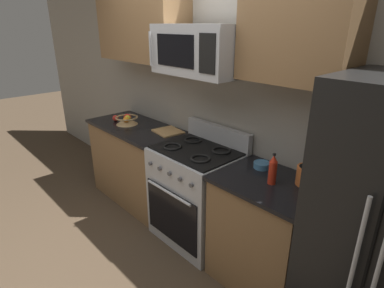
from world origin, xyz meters
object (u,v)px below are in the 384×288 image
at_px(bottle_hot_sauce, 273,170).
at_px(prep_bowl, 262,165).
at_px(apple_loose, 115,118).
at_px(range_oven, 196,194).
at_px(fruit_basket, 127,120).
at_px(microwave, 200,50).
at_px(cutting_board, 168,131).
at_px(utensil_crock, 307,175).

bearing_deg(bottle_hot_sauce, prep_bowl, 141.15).
bearing_deg(prep_bowl, apple_loose, -173.82).
distance_m(range_oven, fruit_basket, 1.21).
distance_m(fruit_basket, apple_loose, 0.20).
bearing_deg(fruit_basket, microwave, 3.06).
bearing_deg(range_oven, cutting_board, 167.02).
bearing_deg(microwave, prep_bowl, 10.42).
bearing_deg(utensil_crock, apple_loose, -174.73).
height_order(apple_loose, cutting_board, apple_loose).
distance_m(fruit_basket, bottle_hot_sauce, 1.91).
bearing_deg(apple_loose, utensil_crock, 5.27).
bearing_deg(apple_loose, microwave, 4.19).
bearing_deg(fruit_basket, range_oven, 1.70).
relative_size(range_oven, utensil_crock, 3.32).
relative_size(utensil_crock, fruit_basket, 1.32).
relative_size(range_oven, prep_bowl, 8.34).
bearing_deg(microwave, utensil_crock, 6.70).
xyz_separation_m(fruit_basket, bottle_hot_sauce, (1.91, 0.01, 0.06)).
height_order(microwave, cutting_board, microwave).
xyz_separation_m(range_oven, apple_loose, (-1.30, -0.07, 0.47)).
bearing_deg(bottle_hot_sauce, apple_loose, -178.76).
bearing_deg(cutting_board, bottle_hot_sauce, -6.48).
relative_size(fruit_basket, apple_loose, 3.61).
relative_size(microwave, utensil_crock, 2.39).
relative_size(apple_loose, prep_bowl, 0.53).
height_order(utensil_crock, fruit_basket, utensil_crock).
bearing_deg(prep_bowl, cutting_board, -179.81).
xyz_separation_m(microwave, apple_loose, (-1.30, -0.10, -0.83)).
xyz_separation_m(range_oven, utensil_crock, (0.98, 0.14, 0.52)).
bearing_deg(microwave, apple_loose, -175.81).
bearing_deg(range_oven, microwave, 90.01).
height_order(microwave, apple_loose, microwave).
relative_size(microwave, prep_bowl, 6.01).
height_order(utensil_crock, cutting_board, utensil_crock).
height_order(fruit_basket, apple_loose, fruit_basket).
bearing_deg(microwave, range_oven, -89.99).
xyz_separation_m(utensil_crock, apple_loose, (-2.28, -0.21, -0.05)).
distance_m(utensil_crock, prep_bowl, 0.38).
xyz_separation_m(range_oven, fruit_basket, (-1.11, -0.03, 0.49)).
bearing_deg(fruit_basket, utensil_crock, 4.77).
distance_m(utensil_crock, fruit_basket, 2.09).
bearing_deg(prep_bowl, fruit_basket, -174.33).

